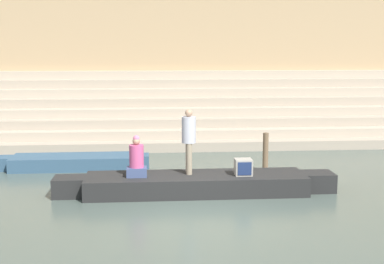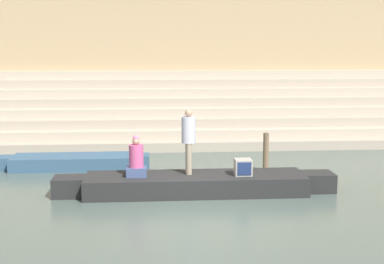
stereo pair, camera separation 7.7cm
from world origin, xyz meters
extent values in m
plane|color=#47544C|center=(0.00, 0.00, 0.00)|extent=(120.00, 120.00, 0.00)
cube|color=tan|center=(0.00, 9.74, 0.17)|extent=(36.00, 4.82, 0.34)
cube|color=#B2A28D|center=(0.00, 10.04, 0.50)|extent=(36.00, 4.21, 0.34)
cube|color=tan|center=(0.00, 10.34, 0.84)|extent=(36.00, 3.61, 0.34)
cube|color=#B2A28D|center=(0.00, 10.64, 1.17)|extent=(36.00, 3.01, 0.34)
cube|color=tan|center=(0.00, 10.94, 1.51)|extent=(36.00, 2.41, 0.34)
cube|color=#B2A28D|center=(0.00, 11.25, 1.84)|extent=(36.00, 1.81, 0.34)
cube|color=tan|center=(0.00, 11.55, 2.18)|extent=(36.00, 1.20, 0.34)
cube|color=#B2A28D|center=(0.00, 11.85, 2.51)|extent=(36.00, 0.60, 0.34)
cube|color=tan|center=(0.00, 12.75, 4.70)|extent=(34.20, 1.20, 9.41)
cube|color=brown|center=(0.00, 12.13, 0.30)|extent=(34.20, 0.12, 0.60)
cube|color=black|center=(0.14, 1.93, 0.24)|extent=(5.50, 1.33, 0.48)
cube|color=tan|center=(0.14, 1.93, 0.45)|extent=(5.06, 1.23, 0.05)
cube|color=black|center=(3.28, 1.93, 0.24)|extent=(0.77, 0.73, 0.48)
cube|color=black|center=(-3.00, 1.93, 0.24)|extent=(0.77, 0.73, 0.48)
cylinder|color=olive|center=(-0.69, 2.70, 0.38)|extent=(2.29, 0.04, 0.04)
cylinder|color=gray|center=(-0.03, 2.18, 0.87)|extent=(0.15, 0.15, 0.79)
cylinder|color=gray|center=(-0.03, 1.99, 0.87)|extent=(0.15, 0.15, 0.79)
cylinder|color=#B2B2BC|center=(-0.03, 2.08, 1.60)|extent=(0.36, 0.36, 0.66)
sphere|color=tan|center=(-0.03, 2.08, 2.02)|extent=(0.19, 0.19, 0.19)
cube|color=#3D4C75|center=(-1.33, 1.88, 0.59)|extent=(0.50, 0.39, 0.23)
cylinder|color=#C64C7F|center=(-1.33, 1.88, 0.99)|extent=(0.36, 0.36, 0.56)
sphere|color=tan|center=(-1.33, 1.88, 1.36)|extent=(0.19, 0.19, 0.19)
sphere|color=pink|center=(-1.33, 1.88, 1.43)|extent=(0.16, 0.16, 0.16)
cube|color=#9E998E|center=(1.32, 1.82, 0.68)|extent=(0.42, 0.39, 0.41)
cube|color=navy|center=(1.32, 1.61, 0.68)|extent=(0.34, 0.02, 0.33)
cube|color=#33516B|center=(-3.35, 5.05, 0.20)|extent=(3.62, 1.17, 0.40)
cube|color=tan|center=(-3.35, 5.05, 0.37)|extent=(3.33, 1.07, 0.05)
cube|color=#33516B|center=(-1.28, 5.05, 0.20)|extent=(0.51, 0.64, 0.40)
cube|color=#33516B|center=(-5.41, 5.05, 0.20)|extent=(0.51, 0.64, 0.40)
cylinder|color=brown|center=(2.42, 4.27, 0.57)|extent=(0.17, 0.17, 1.15)
camera|label=1|loc=(-1.03, -11.07, 3.58)|focal=50.00mm
camera|label=2|loc=(-0.95, -11.08, 3.58)|focal=50.00mm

